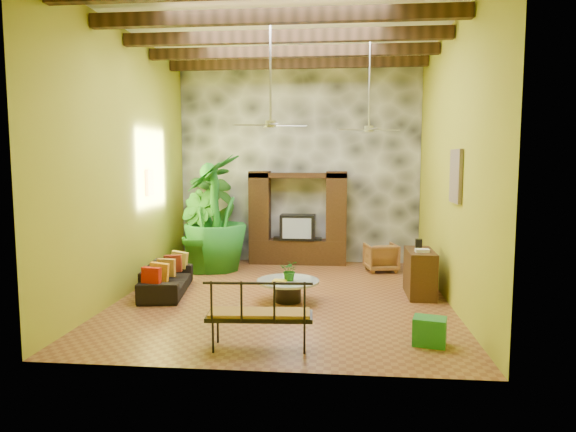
# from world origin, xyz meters

# --- Properties ---
(ground) EXTENTS (7.00, 7.00, 0.00)m
(ground) POSITION_xyz_m (0.00, 0.00, 0.00)
(ground) COLOR brown
(ground) RESTS_ON ground
(ceiling) EXTENTS (6.00, 7.00, 0.02)m
(ceiling) POSITION_xyz_m (0.00, 0.00, 5.00)
(ceiling) COLOR silver
(ceiling) RESTS_ON back_wall
(back_wall) EXTENTS (6.00, 0.02, 5.00)m
(back_wall) POSITION_xyz_m (0.00, 3.50, 2.50)
(back_wall) COLOR #A4A425
(back_wall) RESTS_ON ground
(left_wall) EXTENTS (0.02, 7.00, 5.00)m
(left_wall) POSITION_xyz_m (-3.00, 0.00, 2.50)
(left_wall) COLOR #A4A425
(left_wall) RESTS_ON ground
(right_wall) EXTENTS (0.02, 7.00, 5.00)m
(right_wall) POSITION_xyz_m (3.00, 0.00, 2.50)
(right_wall) COLOR #A4A425
(right_wall) RESTS_ON ground
(stone_accent_wall) EXTENTS (5.98, 0.10, 4.98)m
(stone_accent_wall) POSITION_xyz_m (0.00, 3.44, 2.50)
(stone_accent_wall) COLOR #35373C
(stone_accent_wall) RESTS_ON ground
(ceiling_beams) EXTENTS (5.95, 5.36, 0.22)m
(ceiling_beams) POSITION_xyz_m (0.00, 0.00, 4.78)
(ceiling_beams) COLOR #372111
(ceiling_beams) RESTS_ON ceiling
(entertainment_center) EXTENTS (2.40, 0.55, 2.30)m
(entertainment_center) POSITION_xyz_m (0.00, 3.14, 0.97)
(entertainment_center) COLOR black
(entertainment_center) RESTS_ON ground
(ceiling_fan_front) EXTENTS (1.28, 1.28, 1.86)m
(ceiling_fan_front) POSITION_xyz_m (-0.20, -0.40, 3.40)
(ceiling_fan_front) COLOR #AEAEB3
(ceiling_fan_front) RESTS_ON ceiling
(ceiling_fan_back) EXTENTS (1.28, 1.28, 1.86)m
(ceiling_fan_back) POSITION_xyz_m (1.60, 1.20, 3.40)
(ceiling_fan_back) COLOR #AEAEB3
(ceiling_fan_back) RESTS_ON ceiling
(wall_art_mask) EXTENTS (0.06, 0.32, 0.55)m
(wall_art_mask) POSITION_xyz_m (-2.96, 1.00, 2.10)
(wall_art_mask) COLOR gold
(wall_art_mask) RESTS_ON left_wall
(wall_art_painting) EXTENTS (0.06, 0.70, 0.90)m
(wall_art_painting) POSITION_xyz_m (2.96, -0.60, 2.30)
(wall_art_painting) COLOR #235283
(wall_art_painting) RESTS_ON right_wall
(sofa) EXTENTS (1.00, 1.99, 0.56)m
(sofa) POSITION_xyz_m (-2.30, 0.02, 0.28)
(sofa) COLOR black
(sofa) RESTS_ON ground
(wicker_armchair) EXTENTS (0.83, 0.84, 0.65)m
(wicker_armchair) POSITION_xyz_m (2.00, 2.44, 0.33)
(wicker_armchair) COLOR brown
(wicker_armchair) RESTS_ON ground
(tall_plant_a) EXTENTS (1.43, 1.53, 2.40)m
(tall_plant_a) POSITION_xyz_m (-2.05, 2.90, 1.20)
(tall_plant_a) COLOR #215716
(tall_plant_a) RESTS_ON ground
(tall_plant_b) EXTENTS (1.31, 1.33, 1.89)m
(tall_plant_b) POSITION_xyz_m (-2.20, 1.94, 0.95)
(tall_plant_b) COLOR #1C6019
(tall_plant_b) RESTS_ON ground
(tall_plant_c) EXTENTS (1.52, 1.52, 2.70)m
(tall_plant_c) POSITION_xyz_m (-1.86, 2.16, 1.35)
(tall_plant_c) COLOR #1C6C20
(tall_plant_c) RESTS_ON ground
(coffee_table) EXTENTS (1.14, 1.14, 0.40)m
(coffee_table) POSITION_xyz_m (0.10, -0.37, 0.26)
(coffee_table) COLOR black
(coffee_table) RESTS_ON ground
(centerpiece_plant) EXTENTS (0.35, 0.31, 0.37)m
(centerpiece_plant) POSITION_xyz_m (0.14, -0.39, 0.59)
(centerpiece_plant) COLOR #1A5817
(centerpiece_plant) RESTS_ON coffee_table
(yellow_tray) EXTENTS (0.27, 0.21, 0.03)m
(yellow_tray) POSITION_xyz_m (-0.03, -0.48, 0.41)
(yellow_tray) COLOR #F7FF1B
(yellow_tray) RESTS_ON coffee_table
(iron_bench) EXTENTS (1.47, 0.61, 0.57)m
(iron_bench) POSITION_xyz_m (-0.05, -2.81, 0.54)
(iron_bench) COLOR black
(iron_bench) RESTS_ON ground
(side_console) EXTENTS (0.49, 1.09, 0.87)m
(side_console) POSITION_xyz_m (2.56, 0.31, 0.44)
(side_console) COLOR #3E2013
(side_console) RESTS_ON ground
(green_bin) EXTENTS (0.51, 0.43, 0.39)m
(green_bin) POSITION_xyz_m (2.29, -2.37, 0.19)
(green_bin) COLOR #228027
(green_bin) RESTS_ON ground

